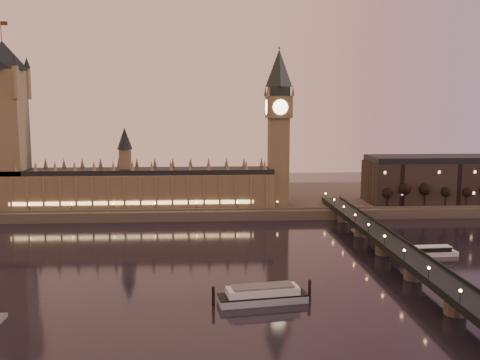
{
  "coord_description": "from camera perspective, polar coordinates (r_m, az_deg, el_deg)",
  "views": [
    {
      "loc": [
        7.69,
        -227.9,
        70.2
      ],
      "look_at": [
        23.51,
        35.0,
        34.82
      ],
      "focal_mm": 40.0,
      "sensor_mm": 36.0,
      "label": 1
    }
  ],
  "objects": [
    {
      "name": "bare_tree_3",
      "position": [
        374.72,
        21.02,
        -1.14
      ],
      "size": [
        6.74,
        6.74,
        13.71
      ],
      "color": "black",
      "rests_on": "ground"
    },
    {
      "name": "victoria_tower",
      "position": [
        371.56,
        -23.7,
        6.33
      ],
      "size": [
        31.68,
        31.68,
        118.0
      ],
      "color": "brown",
      "rests_on": "ground"
    },
    {
      "name": "bare_tree_4",
      "position": [
        380.22,
        22.79,
        -1.11
      ],
      "size": [
        6.74,
        6.74,
        13.71
      ],
      "color": "black",
      "rests_on": "ground"
    },
    {
      "name": "big_ben",
      "position": [
        352.0,
        4.14,
        6.61
      ],
      "size": [
        17.68,
        17.68,
        104.0
      ],
      "color": "brown",
      "rests_on": "ground"
    },
    {
      "name": "bare_tree_2",
      "position": [
        369.58,
        19.21,
        -1.17
      ],
      "size": [
        6.74,
        6.74,
        13.71
      ],
      "color": "black",
      "rests_on": "ground"
    },
    {
      "name": "cruise_boat_b",
      "position": [
        274.42,
        19.66,
        -7.18
      ],
      "size": [
        25.69,
        7.51,
        4.69
      ],
      "rotation": [
        0.0,
        0.0,
        0.05
      ],
      "color": "silver",
      "rests_on": "ground"
    },
    {
      "name": "ground",
      "position": [
        238.59,
        -5.21,
        -9.49
      ],
      "size": [
        700.0,
        700.0,
        0.0
      ],
      "primitive_type": "plane",
      "color": "black",
      "rests_on": "ground"
    },
    {
      "name": "westminster_bridge",
      "position": [
        251.33,
        16.34,
        -7.58
      ],
      "size": [
        13.2,
        260.0,
        15.3
      ],
      "color": "black",
      "rests_on": "ground"
    },
    {
      "name": "bare_tree_1",
      "position": [
        364.83,
        17.34,
        -1.2
      ],
      "size": [
        6.74,
        6.74,
        13.71
      ],
      "color": "black",
      "rests_on": "ground"
    },
    {
      "name": "moored_barge",
      "position": [
        198.95,
        2.43,
        -12.13
      ],
      "size": [
        37.05,
        13.73,
        6.86
      ],
      "rotation": [
        0.0,
        0.0,
        0.15
      ],
      "color": "#8EA1B5",
      "rests_on": "ground"
    },
    {
      "name": "far_embankment",
      "position": [
        399.23,
        -0.19,
        -2.04
      ],
      "size": [
        560.0,
        130.0,
        6.0
      ],
      "primitive_type": "cube",
      "color": "#423D35",
      "rests_on": "ground"
    },
    {
      "name": "city_block",
      "position": [
        407.58,
        23.94,
        0.23
      ],
      "size": [
        155.0,
        45.0,
        34.0
      ],
      "color": "black",
      "rests_on": "ground"
    },
    {
      "name": "palace_of_westminster",
      "position": [
        355.48,
        -11.14,
        -0.33
      ],
      "size": [
        180.0,
        26.62,
        52.0
      ],
      "color": "brown",
      "rests_on": "ground"
    },
    {
      "name": "bare_tree_0",
      "position": [
        360.47,
        15.43,
        -1.23
      ],
      "size": [
        6.74,
        6.74,
        13.71
      ],
      "color": "black",
      "rests_on": "ground"
    }
  ]
}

